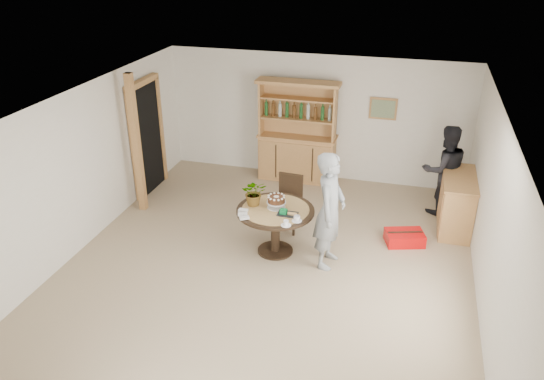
{
  "coord_description": "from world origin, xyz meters",
  "views": [
    {
      "loc": [
        1.87,
        -6.45,
        4.55
      ],
      "look_at": [
        -0.06,
        0.49,
        1.05
      ],
      "focal_mm": 35.0,
      "sensor_mm": 36.0,
      "label": 1
    }
  ],
  "objects": [
    {
      "name": "adult_person",
      "position": [
        2.5,
        2.52,
        0.82
      ],
      "size": [
        0.97,
        0.87,
        1.64
      ],
      "primitive_type": "imported",
      "rotation": [
        0.0,
        0.0,
        3.52
      ],
      "color": "black",
      "rests_on": "ground"
    },
    {
      "name": "dining_table",
      "position": [
        0.01,
        0.44,
        0.6
      ],
      "size": [
        1.2,
        1.2,
        0.76
      ],
      "color": "black",
      "rests_on": "ground"
    },
    {
      "name": "red_suitcase",
      "position": [
        1.96,
        1.24,
        0.1
      ],
      "size": [
        0.69,
        0.56,
        0.21
      ],
      "rotation": [
        0.0,
        0.0,
        0.31
      ],
      "color": "red",
      "rests_on": "ground"
    },
    {
      "name": "coffee_cup_b",
      "position": [
        0.29,
        -0.01,
        0.79
      ],
      "size": [
        0.15,
        0.15,
        0.08
      ],
      "color": "white",
      "rests_on": "dining_table"
    },
    {
      "name": "doorway",
      "position": [
        -2.93,
        2.0,
        1.11
      ],
      "size": [
        0.13,
        1.1,
        2.18
      ],
      "color": "black",
      "rests_on": "ground"
    },
    {
      "name": "room_shell",
      "position": [
        0.0,
        0.01,
        1.74
      ],
      "size": [
        6.04,
        7.04,
        2.52
      ],
      "color": "white",
      "rests_on": "ground"
    },
    {
      "name": "dining_chair",
      "position": [
        0.01,
        1.27,
        0.54
      ],
      "size": [
        0.45,
        0.45,
        0.95
      ],
      "rotation": [
        0.0,
        0.0,
        -0.08
      ],
      "color": "black",
      "rests_on": "ground"
    },
    {
      "name": "flower_vase",
      "position": [
        -0.34,
        0.49,
        0.97
      ],
      "size": [
        0.47,
        0.44,
        0.42
      ],
      "primitive_type": "imported",
      "rotation": [
        0.0,
        0.0,
        0.35
      ],
      "color": "#3F7233",
      "rests_on": "dining_table"
    },
    {
      "name": "birthday_cake",
      "position": [
        0.01,
        0.49,
        0.88
      ],
      "size": [
        0.3,
        0.3,
        0.2
      ],
      "color": "white",
      "rests_on": "dining_table"
    },
    {
      "name": "gift_tray",
      "position": [
        0.22,
        0.32,
        0.79
      ],
      "size": [
        0.3,
        0.2,
        0.08
      ],
      "color": "black",
      "rests_on": "dining_table"
    },
    {
      "name": "ground",
      "position": [
        0.0,
        0.0,
        0.0
      ],
      "size": [
        7.0,
        7.0,
        0.0
      ],
      "primitive_type": "plane",
      "color": "tan",
      "rests_on": "ground"
    },
    {
      "name": "napkins",
      "position": [
        -0.4,
        0.13,
        0.77
      ],
      "size": [
        0.24,
        0.33,
        0.03
      ],
      "color": "white",
      "rests_on": "dining_table"
    },
    {
      "name": "coffee_cup_a",
      "position": [
        0.41,
        0.16,
        0.8
      ],
      "size": [
        0.15,
        0.15,
        0.09
      ],
      "color": "white",
      "rests_on": "dining_table"
    },
    {
      "name": "hutch",
      "position": [
        -0.3,
        3.24,
        0.69
      ],
      "size": [
        1.62,
        0.54,
        2.04
      ],
      "color": "tan",
      "rests_on": "ground"
    },
    {
      "name": "teen_boy",
      "position": [
        0.86,
        0.34,
        0.9
      ],
      "size": [
        0.5,
        0.7,
        1.81
      ],
      "primitive_type": "imported",
      "rotation": [
        0.0,
        0.0,
        1.46
      ],
      "color": "gray",
      "rests_on": "ground"
    },
    {
      "name": "sideboard",
      "position": [
        2.74,
        2.0,
        0.47
      ],
      "size": [
        0.54,
        1.26,
        0.94
      ],
      "color": "tan",
      "rests_on": "ground"
    },
    {
      "name": "pine_post",
      "position": [
        -2.7,
        1.2,
        1.25
      ],
      "size": [
        0.12,
        0.12,
        2.5
      ],
      "primitive_type": "cube",
      "color": "tan",
      "rests_on": "ground"
    }
  ]
}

